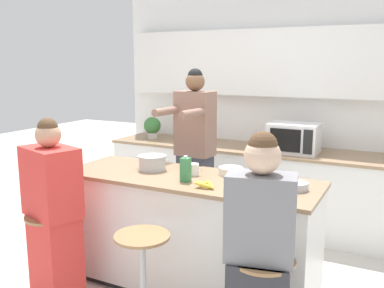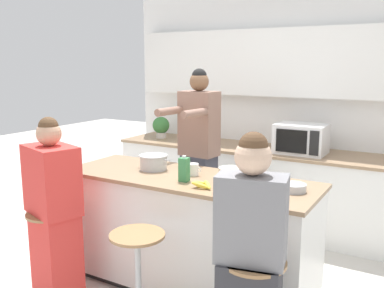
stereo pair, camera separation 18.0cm
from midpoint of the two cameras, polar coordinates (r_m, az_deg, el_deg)
name	(u,v)px [view 1 (the left image)]	position (r m, az deg, el deg)	size (l,w,h in m)	color
ground_plane	(188,286)	(3.73, -1.99, -18.42)	(16.00, 16.00, 0.00)	beige
wall_back	(266,87)	(5.07, 8.80, 7.47)	(3.70, 0.22, 2.70)	white
back_counter	(254,186)	(4.93, 7.18, -5.54)	(3.43, 0.71, 0.89)	white
kitchen_island	(188,232)	(3.53, -2.04, -11.68)	(2.07, 0.73, 0.94)	black
bar_stool_leftmost	(53,254)	(3.57, -19.49, -13.65)	(0.38, 0.38, 0.70)	#997047
bar_stool_center	(143,278)	(3.06, -8.31, -17.34)	(0.38, 0.38, 0.70)	#997047
person_cooking	(195,161)	(4.13, -0.89, -2.29)	(0.40, 0.59, 1.77)	#383842
person_wrapped_blanket	(53,218)	(3.44, -19.46, -9.26)	(0.50, 0.40, 1.43)	red
person_seated_near	(259,263)	(2.60, 6.92, -15.48)	(0.43, 0.33, 1.45)	#333338
cooking_pot	(152,163)	(3.59, -6.76, -2.50)	(0.33, 0.24, 0.12)	#B7BABC
fruit_bowl	(231,171)	(3.43, 3.68, -3.62)	(0.20, 0.20, 0.06)	silver
mixing_bowl_steel	(296,186)	(3.09, 12.06, -5.52)	(0.17, 0.17, 0.06)	#B7BABC
coffee_cup_near	(236,181)	(3.11, 4.22, -4.97)	(0.12, 0.09, 0.08)	white
coffee_cup_far	(193,169)	(3.41, -1.34, -3.42)	(0.12, 0.09, 0.09)	white
banana_bunch	(205,184)	(3.07, 0.09, -5.43)	(0.17, 0.13, 0.06)	yellow
juice_carton	(186,170)	(3.22, -2.46, -3.43)	(0.07, 0.07, 0.20)	#38844C
microwave	(294,138)	(4.63, 12.37, 0.81)	(0.51, 0.39, 0.31)	white
potted_plant	(152,127)	(5.40, -6.27, 2.33)	(0.21, 0.21, 0.27)	beige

